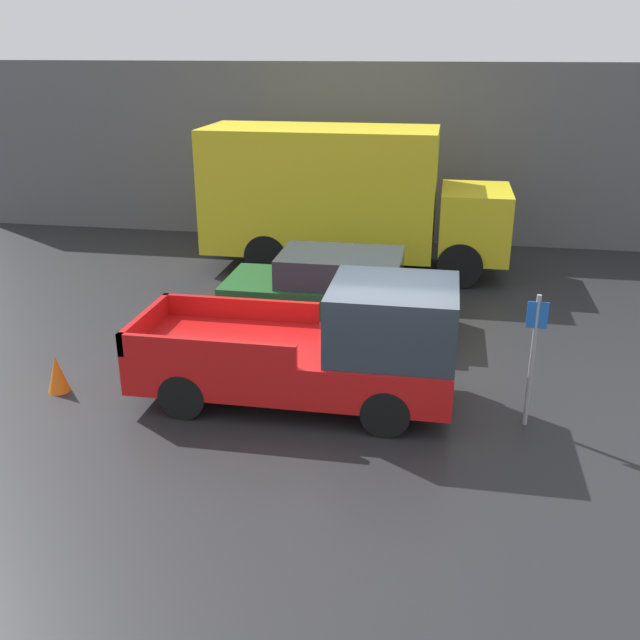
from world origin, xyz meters
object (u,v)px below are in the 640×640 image
object	(u,v)px
traffic_cone	(57,374)
parking_sign	(533,353)
pickup_truck	(324,348)
car	(336,289)
delivery_truck	(341,195)

from	to	relation	value
traffic_cone	parking_sign	bearing A→B (deg)	1.58
pickup_truck	car	xyz separation A→B (m)	(-0.32, 3.30, -0.14)
parking_sign	traffic_cone	world-z (taller)	parking_sign
delivery_truck	parking_sign	distance (m)	8.65
delivery_truck	car	bearing A→B (deg)	-82.71
delivery_truck	traffic_cone	xyz separation A→B (m)	(-3.58, -7.85, -1.59)
delivery_truck	traffic_cone	world-z (taller)	delivery_truck
delivery_truck	parking_sign	world-z (taller)	delivery_truck
car	delivery_truck	xyz separation A→B (m)	(-0.53, 4.15, 1.09)
pickup_truck	traffic_cone	bearing A→B (deg)	-174.84
car	delivery_truck	size ratio (longest dim) A/B	0.58
pickup_truck	parking_sign	distance (m)	3.17
delivery_truck	traffic_cone	distance (m)	8.77
car	parking_sign	size ratio (longest dim) A/B	2.10
car	pickup_truck	bearing A→B (deg)	-84.44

